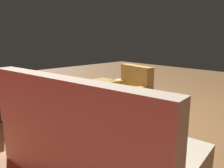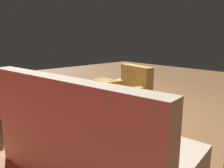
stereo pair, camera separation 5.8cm
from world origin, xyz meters
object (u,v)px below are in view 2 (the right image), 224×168
object	(u,v)px
couch	(88,145)
wicker_hamper	(130,91)
laptop_desk	(72,98)
pet_bowl_teal	(72,87)
tv_remote	(130,78)
potted_plant	(37,81)
book_stack_hamper	(130,77)
pet_bowl_steel	(84,88)
armchair	(124,99)
yellow_mug	(133,71)
ottoman	(103,82)
laptop	(70,92)

from	to	relation	value
couch	wicker_hamper	size ratio (longest dim) A/B	4.15
laptop_desk	pet_bowl_teal	size ratio (longest dim) A/B	2.80
couch	tv_remote	size ratio (longest dim) A/B	12.46
wicker_hamper	potted_plant	world-z (taller)	potted_plant
book_stack_hamper	pet_bowl_teal	xyz separation A→B (m)	(1.97, 0.11, -0.52)
pet_bowl_teal	potted_plant	distance (m)	1.05
pet_bowl_steel	potted_plant	xyz separation A→B (m)	(0.25, 1.14, 0.31)
laptop_desk	pet_bowl_steel	xyz separation A→B (m)	(1.82, -1.51, -0.40)
tv_remote	pet_bowl_teal	xyz separation A→B (m)	(1.87, 0.19, -0.47)
wicker_hamper	potted_plant	bearing A→B (deg)	30.46
armchair	pet_bowl_steel	xyz separation A→B (m)	(2.24, -0.83, -0.34)
yellow_mug	pet_bowl_teal	size ratio (longest dim) A/B	0.50
armchair	book_stack_hamper	distance (m)	1.02
couch	pet_bowl_teal	bearing A→B (deg)	-30.51
book_stack_hamper	wicker_hamper	bearing A→B (deg)	164.32
ottoman	pet_bowl_steel	size ratio (longest dim) A/B	2.00
couch	armchair	xyz separation A→B (m)	(0.76, -1.27, 0.04)
laptop_desk	yellow_mug	xyz separation A→B (m)	(0.17, -1.52, 0.23)
book_stack_hamper	pet_bowl_teal	size ratio (longest dim) A/B	1.23
couch	tv_remote	bearing A→B (deg)	-55.92
armchair	potted_plant	size ratio (longest dim) A/B	1.58
book_stack_hamper	potted_plant	distance (m)	2.20
tv_remote	wicker_hamper	bearing A→B (deg)	138.03
couch	laptop	distance (m)	1.30
armchair	wicker_hamper	world-z (taller)	armchair
armchair	wicker_hamper	xyz separation A→B (m)	(0.60, -0.80, -0.12)
couch	pet_bowl_steel	bearing A→B (deg)	-35.11
pet_bowl_steel	wicker_hamper	bearing A→B (deg)	178.97
book_stack_hamper	potted_plant	bearing A→B (deg)	30.55
book_stack_hamper	yellow_mug	world-z (taller)	yellow_mug
laptop	potted_plant	size ratio (longest dim) A/B	0.66
potted_plant	book_stack_hamper	bearing A→B (deg)	-149.45
armchair	tv_remote	size ratio (longest dim) A/B	5.44
laptop_desk	book_stack_hamper	world-z (taller)	book_stack_hamper
wicker_hamper	pet_bowl_teal	size ratio (longest dim) A/B	2.40
laptop_desk	book_stack_hamper	xyz separation A→B (m)	(0.19, -1.48, 0.12)
yellow_mug	pet_bowl_teal	world-z (taller)	yellow_mug
armchair	couch	bearing A→B (deg)	120.66
yellow_mug	couch	bearing A→B (deg)	122.38
laptop_desk	laptop	xyz separation A→B (m)	(-0.01, 0.04, 0.11)
book_stack_hamper	yellow_mug	xyz separation A→B (m)	(-0.02, -0.04, 0.11)
tv_remote	ottoman	size ratio (longest dim) A/B	0.40
couch	pet_bowl_steel	size ratio (longest dim) A/B	9.97
laptop_desk	pet_bowl_steel	size ratio (longest dim) A/B	2.80
ottoman	potted_plant	distance (m)	1.53
book_stack_hamper	ottoman	xyz separation A→B (m)	(0.86, -0.02, -0.23)
laptop	yellow_mug	size ratio (longest dim) A/B	3.63
laptop_desk	tv_remote	xyz separation A→B (m)	(0.29, -1.56, 0.07)
pet_bowl_teal	yellow_mug	bearing A→B (deg)	-175.50
pet_bowl_teal	potted_plant	bearing A→B (deg)	94.77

